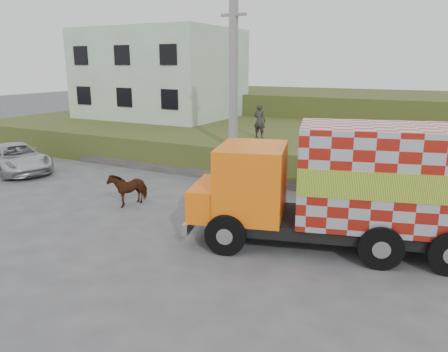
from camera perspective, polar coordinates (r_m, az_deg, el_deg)
The scene contains 10 objects.
ground at distance 16.00m, azimuth -3.11°, elevation -4.46°, with size 120.00×120.00×0.00m, color #474749.
embankment at distance 24.65m, azimuth 8.95°, elevation 3.93°, with size 40.00×12.00×1.50m, color #37531B.
embankment_far at distance 36.00m, azimuth 15.38°, elevation 8.09°, with size 40.00×12.00×3.00m, color #37531B.
retaining_strip at distance 20.39m, azimuth -1.86°, elevation 0.31°, with size 16.00×0.50×0.40m, color #595651.
building at distance 32.07m, azimuth -8.25°, elevation 13.11°, with size 10.00×8.00×6.00m, color silver.
utility_pole at distance 19.68m, azimuth 1.22°, elevation 11.23°, with size 1.20×0.30×8.00m.
cargo_truck at distance 12.79m, azimuth 15.76°, elevation -1.25°, with size 8.40×4.58×3.58m.
cow at distance 16.88m, azimuth -12.38°, elevation -1.54°, with size 0.68×1.49×1.25m, color #361F0D.
suv at distance 23.80m, azimuth -25.57°, elevation 2.15°, with size 2.29×4.96×1.38m, color silver.
pedestrian at distance 22.32m, azimuth 4.65°, elevation 7.18°, with size 0.63×0.42×1.74m, color #312E2B.
Camera 1 is at (7.85, -12.94, 5.19)m, focal length 35.00 mm.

